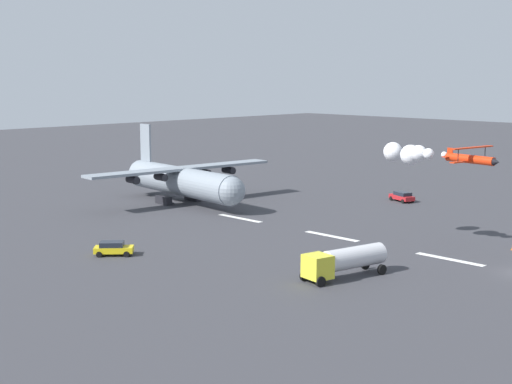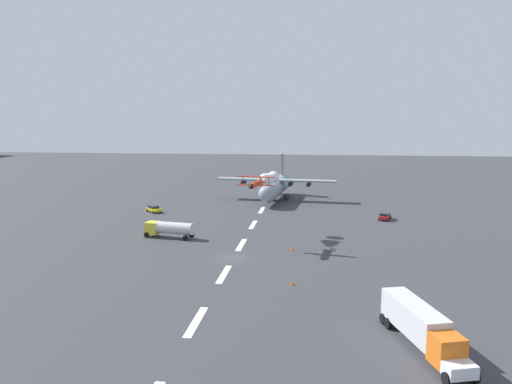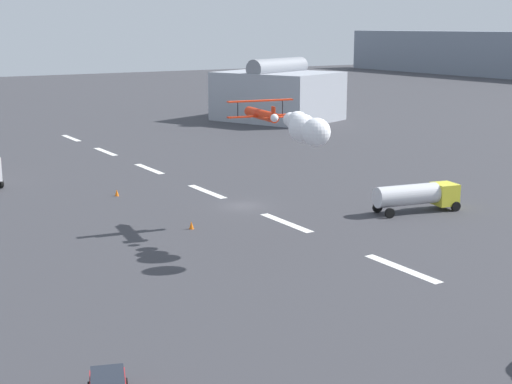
% 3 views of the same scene
% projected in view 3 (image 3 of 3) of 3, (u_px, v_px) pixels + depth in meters
% --- Properties ---
extents(ground_plane, '(440.00, 440.00, 0.00)m').
position_uv_depth(ground_plane, '(243.00, 206.00, 77.63)').
color(ground_plane, '#38383D').
rests_on(ground_plane, ground).
extents(runway_stripe_0, '(8.00, 0.90, 0.01)m').
position_uv_depth(runway_stripe_0, '(71.00, 138.00, 124.40)').
color(runway_stripe_0, white).
rests_on(runway_stripe_0, ground).
extents(runway_stripe_1, '(8.00, 0.90, 0.01)m').
position_uv_depth(runway_stripe_1, '(106.00, 152.00, 111.04)').
color(runway_stripe_1, white).
rests_on(runway_stripe_1, ground).
extents(runway_stripe_2, '(8.00, 0.90, 0.01)m').
position_uv_depth(runway_stripe_2, '(149.00, 169.00, 97.67)').
color(runway_stripe_2, white).
rests_on(runway_stripe_2, ground).
extents(runway_stripe_3, '(8.00, 0.90, 0.01)m').
position_uv_depth(runway_stripe_3, '(207.00, 192.00, 84.31)').
color(runway_stripe_3, white).
rests_on(runway_stripe_3, ground).
extents(runway_stripe_4, '(8.00, 0.90, 0.01)m').
position_uv_depth(runway_stripe_4, '(286.00, 223.00, 70.95)').
color(runway_stripe_4, white).
rests_on(runway_stripe_4, ground).
extents(runway_stripe_5, '(8.00, 0.90, 0.01)m').
position_uv_depth(runway_stripe_5, '(402.00, 268.00, 57.58)').
color(runway_stripe_5, white).
rests_on(runway_stripe_5, ground).
extents(stunt_biplane_red, '(15.94, 6.40, 2.71)m').
position_uv_depth(stunt_biplane_red, '(297.00, 125.00, 61.11)').
color(stunt_biplane_red, red).
extents(fuel_tanker_truck, '(4.32, 9.30, 2.90)m').
position_uv_depth(fuel_tanker_truck, '(417.00, 195.00, 74.75)').
color(fuel_tanker_truck, yellow).
rests_on(fuel_tanker_truck, ground).
extents(hangar_building, '(26.60, 24.21, 12.23)m').
position_uv_depth(hangar_building, '(278.00, 94.00, 147.53)').
color(hangar_building, '#9EA3AD').
rests_on(hangar_building, ground).
extents(traffic_cone_near, '(0.44, 0.44, 0.75)m').
position_uv_depth(traffic_cone_near, '(117.00, 193.00, 82.06)').
color(traffic_cone_near, orange).
rests_on(traffic_cone_near, ground).
extents(traffic_cone_far, '(0.44, 0.44, 0.75)m').
position_uv_depth(traffic_cone_far, '(191.00, 225.00, 68.71)').
color(traffic_cone_far, orange).
rests_on(traffic_cone_far, ground).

